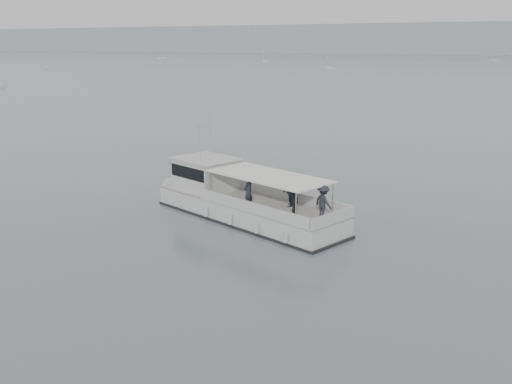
% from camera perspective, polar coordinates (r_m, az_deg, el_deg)
% --- Properties ---
extents(ground, '(1400.00, 1400.00, 0.00)m').
position_cam_1_polar(ground, '(28.20, 9.42, -4.67)').
color(ground, slate).
rests_on(ground, ground).
extents(tour_boat, '(13.14, 6.92, 5.59)m').
position_cam_1_polar(tour_boat, '(31.42, -2.29, -0.72)').
color(tour_boat, silver).
rests_on(tour_boat, ground).
extents(moored_fleet, '(400.65, 322.57, 11.09)m').
position_cam_1_polar(moored_fleet, '(247.37, 17.72, 11.87)').
color(moored_fleet, silver).
rests_on(moored_fleet, ground).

